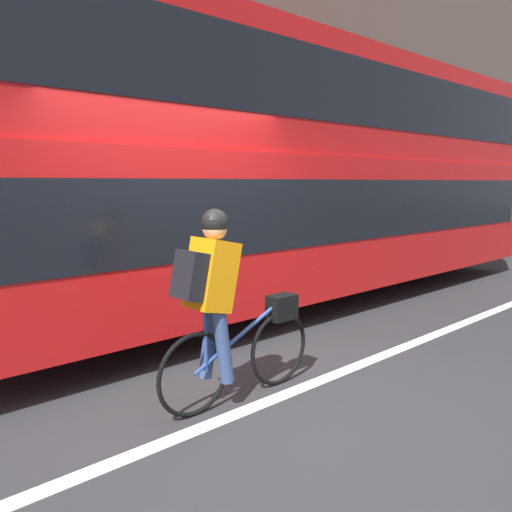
% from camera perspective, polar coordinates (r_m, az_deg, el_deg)
% --- Properties ---
extents(ground_plane, '(80.00, 80.00, 0.00)m').
position_cam_1_polar(ground_plane, '(4.27, 0.01, -16.39)').
color(ground_plane, '#2D2D30').
extents(road_center_line, '(50.00, 0.14, 0.01)m').
position_cam_1_polar(road_center_line, '(4.24, 0.53, -16.57)').
color(road_center_line, silver).
rests_on(road_center_line, ground_plane).
extents(sidewalk_curb, '(60.00, 1.83, 0.15)m').
position_cam_1_polar(sidewalk_curb, '(8.14, -22.41, -4.42)').
color(sidewalk_curb, gray).
rests_on(sidewalk_curb, ground_plane).
extents(bus, '(9.84, 2.46, 3.59)m').
position_cam_1_polar(bus, '(7.54, 5.05, 10.07)').
color(bus, black).
rests_on(bus, ground_plane).
extents(cyclist_on_bike, '(1.58, 0.32, 1.60)m').
position_cam_1_polar(cyclist_on_bike, '(3.96, -3.78, -5.19)').
color(cyclist_on_bike, black).
rests_on(cyclist_on_bike, ground_plane).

